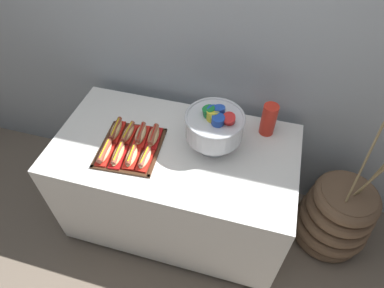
{
  "coord_description": "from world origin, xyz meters",
  "views": [
    {
      "loc": [
        0.43,
        -1.16,
        2.14
      ],
      "look_at": [
        0.09,
        0.04,
        0.77
      ],
      "focal_mm": 30.67,
      "sensor_mm": 36.0,
      "label": 1
    }
  ],
  "objects_px": {
    "hot_dog_0": "(105,152)",
    "punch_bowl": "(215,125)",
    "hot_dog_6": "(141,135)",
    "cup_stack": "(269,119)",
    "hot_dog_7": "(154,136)",
    "buffet_table": "(176,184)",
    "hot_dog_1": "(118,155)",
    "hot_dog_3": "(145,158)",
    "hot_dog_4": "(116,131)",
    "floor_vase": "(335,216)",
    "hot_dog_5": "(128,133)",
    "hot_dog_2": "(132,157)",
    "serving_tray": "(131,148)"
  },
  "relations": [
    {
      "from": "hot_dog_2",
      "to": "hot_dog_5",
      "type": "height_order",
      "value": "hot_dog_2"
    },
    {
      "from": "punch_bowl",
      "to": "hot_dog_7",
      "type": "bearing_deg",
      "value": -171.17
    },
    {
      "from": "hot_dog_2",
      "to": "hot_dog_3",
      "type": "height_order",
      "value": "hot_dog_3"
    },
    {
      "from": "floor_vase",
      "to": "cup_stack",
      "type": "distance_m",
      "value": 0.83
    },
    {
      "from": "floor_vase",
      "to": "hot_dog_3",
      "type": "height_order",
      "value": "floor_vase"
    },
    {
      "from": "punch_bowl",
      "to": "buffet_table",
      "type": "bearing_deg",
      "value": -162.91
    },
    {
      "from": "hot_dog_6",
      "to": "floor_vase",
      "type": "bearing_deg",
      "value": 6.05
    },
    {
      "from": "hot_dog_5",
      "to": "hot_dog_6",
      "type": "bearing_deg",
      "value": 4.16
    },
    {
      "from": "hot_dog_6",
      "to": "hot_dog_7",
      "type": "distance_m",
      "value": 0.08
    },
    {
      "from": "floor_vase",
      "to": "cup_stack",
      "type": "height_order",
      "value": "floor_vase"
    },
    {
      "from": "floor_vase",
      "to": "hot_dog_3",
      "type": "distance_m",
      "value": 1.3
    },
    {
      "from": "hot_dog_1",
      "to": "punch_bowl",
      "type": "height_order",
      "value": "punch_bowl"
    },
    {
      "from": "serving_tray",
      "to": "hot_dog_7",
      "type": "height_order",
      "value": "hot_dog_7"
    },
    {
      "from": "hot_dog_1",
      "to": "hot_dog_6",
      "type": "xyz_separation_m",
      "value": [
        0.06,
        0.17,
        0.0
      ]
    },
    {
      "from": "hot_dog_7",
      "to": "hot_dog_3",
      "type": "bearing_deg",
      "value": -85.84
    },
    {
      "from": "floor_vase",
      "to": "hot_dog_2",
      "type": "bearing_deg",
      "value": -166.39
    },
    {
      "from": "hot_dog_6",
      "to": "cup_stack",
      "type": "distance_m",
      "value": 0.73
    },
    {
      "from": "buffet_table",
      "to": "hot_dog_3",
      "type": "bearing_deg",
      "value": -126.65
    },
    {
      "from": "hot_dog_6",
      "to": "cup_stack",
      "type": "height_order",
      "value": "cup_stack"
    },
    {
      "from": "hot_dog_2",
      "to": "floor_vase",
      "type": "bearing_deg",
      "value": 13.61
    },
    {
      "from": "hot_dog_6",
      "to": "hot_dog_1",
      "type": "bearing_deg",
      "value": -110.28
    },
    {
      "from": "hot_dog_3",
      "to": "cup_stack",
      "type": "bearing_deg",
      "value": 34.58
    },
    {
      "from": "hot_dog_2",
      "to": "hot_dog_3",
      "type": "bearing_deg",
      "value": 4.16
    },
    {
      "from": "hot_dog_1",
      "to": "hot_dog_5",
      "type": "relative_size",
      "value": 1.13
    },
    {
      "from": "hot_dog_1",
      "to": "hot_dog_7",
      "type": "xyz_separation_m",
      "value": [
        0.14,
        0.18,
        0.0
      ]
    },
    {
      "from": "hot_dog_3",
      "to": "hot_dog_4",
      "type": "bearing_deg",
      "value": 147.91
    },
    {
      "from": "hot_dog_2",
      "to": "hot_dog_5",
      "type": "bearing_deg",
      "value": 118.6
    },
    {
      "from": "hot_dog_1",
      "to": "hot_dog_3",
      "type": "distance_m",
      "value": 0.15
    },
    {
      "from": "floor_vase",
      "to": "hot_dog_5",
      "type": "height_order",
      "value": "floor_vase"
    },
    {
      "from": "hot_dog_4",
      "to": "hot_dog_3",
      "type": "bearing_deg",
      "value": -32.09
    },
    {
      "from": "floor_vase",
      "to": "hot_dog_2",
      "type": "relative_size",
      "value": 6.89
    },
    {
      "from": "floor_vase",
      "to": "punch_bowl",
      "type": "distance_m",
      "value": 1.07
    },
    {
      "from": "hot_dog_0",
      "to": "punch_bowl",
      "type": "bearing_deg",
      "value": 23.03
    },
    {
      "from": "hot_dog_3",
      "to": "hot_dog_4",
      "type": "xyz_separation_m",
      "value": [
        -0.24,
        0.15,
        0.0
      ]
    },
    {
      "from": "buffet_table",
      "to": "floor_vase",
      "type": "height_order",
      "value": "floor_vase"
    },
    {
      "from": "buffet_table",
      "to": "hot_dog_1",
      "type": "distance_m",
      "value": 0.5
    },
    {
      "from": "serving_tray",
      "to": "hot_dog_2",
      "type": "distance_m",
      "value": 0.1
    },
    {
      "from": "serving_tray",
      "to": "hot_dog_2",
      "type": "height_order",
      "value": "hot_dog_2"
    },
    {
      "from": "cup_stack",
      "to": "hot_dog_6",
      "type": "bearing_deg",
      "value": -159.78
    },
    {
      "from": "buffet_table",
      "to": "hot_dog_1",
      "type": "relative_size",
      "value": 7.49
    },
    {
      "from": "serving_tray",
      "to": "hot_dog_0",
      "type": "distance_m",
      "value": 0.14
    },
    {
      "from": "buffet_table",
      "to": "cup_stack",
      "type": "height_order",
      "value": "cup_stack"
    },
    {
      "from": "hot_dog_0",
      "to": "hot_dog_5",
      "type": "height_order",
      "value": "hot_dog_0"
    },
    {
      "from": "hot_dog_0",
      "to": "hot_dog_7",
      "type": "xyz_separation_m",
      "value": [
        0.21,
        0.18,
        0.0
      ]
    },
    {
      "from": "hot_dog_5",
      "to": "serving_tray",
      "type": "bearing_deg",
      "value": -61.4
    },
    {
      "from": "floor_vase",
      "to": "punch_bowl",
      "type": "bearing_deg",
      "value": -174.93
    },
    {
      "from": "hot_dog_1",
      "to": "serving_tray",
      "type": "bearing_deg",
      "value": 69.72
    },
    {
      "from": "hot_dog_0",
      "to": "hot_dog_6",
      "type": "xyz_separation_m",
      "value": [
        0.14,
        0.18,
        0.0
      ]
    },
    {
      "from": "hot_dog_2",
      "to": "cup_stack",
      "type": "relative_size",
      "value": 0.81
    },
    {
      "from": "serving_tray",
      "to": "buffet_table",
      "type": "bearing_deg",
      "value": 18.6
    }
  ]
}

